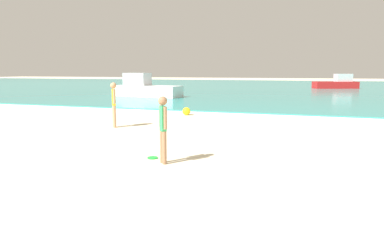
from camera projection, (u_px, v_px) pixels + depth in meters
ground at (95, 226)px, 4.62m from camera, size 200.00×200.00×0.00m
water at (281, 87)px, 45.10m from camera, size 160.00×60.00×0.06m
person_standing at (163, 126)px, 7.63m from camera, size 0.27×0.28×1.55m
frisbee at (153, 158)px, 8.20m from camera, size 0.26×0.26×0.03m
person_distant at (114, 102)px, 12.59m from camera, size 0.27×0.33×1.70m
boat_near at (145, 88)px, 27.16m from camera, size 5.77×2.53×1.90m
boat_far at (337, 83)px, 39.92m from camera, size 5.31×3.33×1.72m
beach_ball at (186, 111)px, 16.22m from camera, size 0.38×0.38×0.38m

